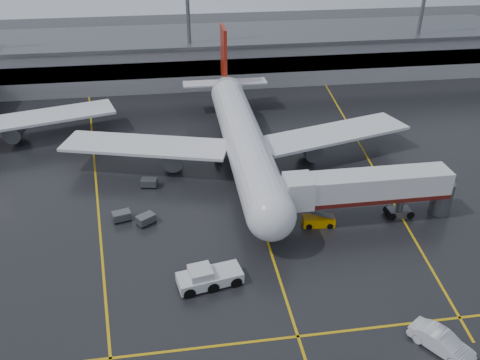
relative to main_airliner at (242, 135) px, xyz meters
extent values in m
plane|color=black|center=(0.00, -9.70, -4.21)|extent=(220.00, 220.00, 0.00)
cube|color=gold|center=(0.00, -9.70, -4.20)|extent=(0.25, 90.00, 0.02)
cube|color=gold|center=(0.00, -31.70, -4.20)|extent=(60.00, 0.25, 0.02)
cube|color=gold|center=(-20.00, 0.30, -4.20)|extent=(9.99, 69.35, 0.02)
cube|color=gold|center=(18.00, 0.30, -4.20)|extent=(7.57, 69.64, 0.02)
cube|color=gray|center=(0.00, 38.30, -0.21)|extent=(120.00, 18.00, 8.00)
cube|color=black|center=(0.00, 29.50, 0.29)|extent=(120.00, 0.40, 3.00)
cube|color=#595B60|center=(0.00, 38.30, 4.09)|extent=(122.00, 19.00, 0.60)
cylinder|color=#595B60|center=(-5.00, 32.30, 8.29)|extent=(0.70, 0.70, 25.00)
cylinder|color=#595B60|center=(40.00, 32.30, 8.29)|extent=(0.70, 0.70, 25.00)
cylinder|color=silver|center=(0.00, -1.70, -0.01)|extent=(5.20, 36.00, 5.20)
sphere|color=silver|center=(0.00, -19.70, -0.01)|extent=(5.20, 5.20, 5.20)
cone|color=silver|center=(0.00, 19.30, 0.59)|extent=(4.94, 8.00, 4.94)
cube|color=maroon|center=(0.00, 20.30, 5.49)|extent=(0.50, 5.50, 8.50)
cube|color=silver|center=(0.00, 19.30, 0.79)|extent=(14.00, 3.00, 0.25)
cube|color=silver|center=(-13.00, 0.30, -0.81)|extent=(22.80, 11.83, 0.40)
cube|color=silver|center=(13.00, 0.30, -0.81)|extent=(22.80, 11.83, 0.40)
cylinder|color=#595B60|center=(-9.50, -0.70, -2.21)|extent=(2.60, 4.50, 2.60)
cylinder|color=#595B60|center=(9.50, -0.70, -2.21)|extent=(2.60, 4.50, 2.60)
cylinder|color=#595B60|center=(0.00, -16.70, -3.21)|extent=(0.56, 0.56, 2.00)
cylinder|color=#595B60|center=(-3.20, 1.30, -3.21)|extent=(0.56, 0.56, 2.00)
cylinder|color=#595B60|center=(3.20, 1.30, -3.21)|extent=(0.56, 0.56, 2.00)
cylinder|color=black|center=(0.00, -16.70, -3.76)|extent=(0.40, 1.10, 1.10)
cylinder|color=black|center=(-3.20, 1.30, -3.66)|extent=(1.00, 1.40, 1.40)
cylinder|color=black|center=(3.20, 1.30, -3.66)|extent=(1.00, 1.40, 1.40)
cube|color=silver|center=(-29.00, 12.30, -0.81)|extent=(22.80, 11.83, 0.40)
cylinder|color=#595B60|center=(-32.50, 11.30, -2.21)|extent=(2.60, 4.50, 2.60)
cube|color=silver|center=(12.00, -15.70, 0.19)|extent=(18.00, 3.20, 3.00)
cube|color=#51130F|center=(12.00, -15.70, -1.11)|extent=(18.00, 3.30, 0.50)
cube|color=silver|center=(3.80, -15.70, 0.19)|extent=(3.00, 3.40, 3.30)
cylinder|color=#595B60|center=(16.00, -15.70, -2.71)|extent=(0.80, 0.80, 3.00)
cube|color=#595B60|center=(16.00, -15.70, -3.76)|extent=(2.60, 1.60, 0.90)
cylinder|color=#595B60|center=(21.00, -15.70, -2.21)|extent=(2.40, 2.40, 4.00)
cylinder|color=black|center=(14.90, -15.70, -3.76)|extent=(0.90, 1.80, 0.90)
cylinder|color=black|center=(17.10, -15.70, -3.76)|extent=(0.90, 1.80, 0.90)
cube|color=silver|center=(-6.74, -24.14, -3.42)|extent=(6.47, 3.55, 1.05)
cube|color=silver|center=(-7.60, -24.30, -2.55)|extent=(2.45, 2.45, 0.87)
cube|color=black|center=(-7.60, -24.30, -2.55)|extent=(2.21, 2.21, 0.79)
cylinder|color=black|center=(-8.98, -24.56, -3.73)|extent=(1.61, 2.79, 1.14)
cylinder|color=black|center=(-6.74, -24.14, -3.73)|extent=(1.61, 2.79, 1.14)
cylinder|color=black|center=(-4.51, -23.71, -3.73)|extent=(1.61, 2.79, 1.14)
cube|color=orange|center=(6.28, -16.19, -3.67)|extent=(3.67, 1.84, 1.08)
cube|color=#595B60|center=(6.28, -16.19, -2.64)|extent=(3.48, 1.24, 1.23)
cylinder|color=black|center=(5.11, -16.06, -3.91)|extent=(0.86, 1.73, 0.69)
cylinder|color=black|center=(7.45, -16.32, -3.91)|extent=(0.86, 1.73, 0.69)
imported|color=silver|center=(11.16, -34.72, -3.34)|extent=(4.46, 5.41, 1.74)
cube|color=#595B60|center=(-12.95, -13.06, -3.56)|extent=(2.38, 2.21, 0.90)
cylinder|color=black|center=(-13.32, -13.93, -4.03)|extent=(0.40, 0.20, 0.40)
cylinder|color=black|center=(-12.00, -13.02, -4.03)|extent=(0.40, 0.20, 0.40)
cylinder|color=black|center=(-13.89, -13.11, -4.03)|extent=(0.40, 0.20, 0.40)
cylinder|color=black|center=(-12.58, -12.20, -4.03)|extent=(0.40, 0.20, 0.40)
cube|color=#595B60|center=(-15.70, -12.00, -3.56)|extent=(2.27, 1.77, 0.90)
cylinder|color=black|center=(-16.34, -12.69, -4.03)|extent=(0.40, 0.20, 0.40)
cylinder|color=black|center=(-14.79, -12.27, -4.03)|extent=(0.40, 0.20, 0.40)
cylinder|color=black|center=(-16.60, -11.72, -4.03)|extent=(0.40, 0.20, 0.40)
cylinder|color=black|center=(-15.05, -11.31, -4.03)|extent=(0.40, 0.20, 0.40)
cube|color=#595B60|center=(-12.68, -4.84, -3.56)|extent=(2.21, 1.65, 0.90)
cylinder|color=black|center=(-13.56, -5.18, -4.03)|extent=(0.40, 0.20, 0.40)
cylinder|color=black|center=(-11.99, -5.49, -4.03)|extent=(0.40, 0.20, 0.40)
cylinder|color=black|center=(-13.37, -4.20, -4.03)|extent=(0.40, 0.20, 0.40)
cylinder|color=black|center=(-11.80, -4.50, -4.03)|extent=(0.40, 0.20, 0.40)
camera|label=1|loc=(-9.14, -60.06, 28.09)|focal=36.93mm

